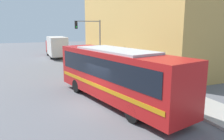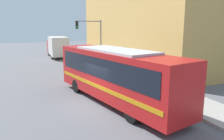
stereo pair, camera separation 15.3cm
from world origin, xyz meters
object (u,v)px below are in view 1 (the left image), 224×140
object	(u,v)px
delivery_truck	(56,46)
pedestrian_near_corner	(106,57)
fire_hydrant	(140,78)
parking_meter	(118,64)
pedestrian_mid_block	(150,70)
city_bus	(116,72)
traffic_light_pole	(92,34)

from	to	relation	value
delivery_truck	pedestrian_near_corner	bearing A→B (deg)	-64.39
fire_hydrant	pedestrian_near_corner	distance (m)	9.95
parking_meter	pedestrian_mid_block	world-z (taller)	pedestrian_mid_block
city_bus	delivery_truck	xyz separation A→B (m)	(-0.29, 22.97, -0.22)
fire_hydrant	traffic_light_pole	xyz separation A→B (m)	(-0.96, 10.52, 3.33)
city_bus	pedestrian_near_corner	distance (m)	13.88
delivery_truck	pedestrian_mid_block	world-z (taller)	delivery_truck
pedestrian_mid_block	traffic_light_pole	bearing A→B (deg)	103.75
fire_hydrant	parking_meter	xyz separation A→B (m)	(-0.00, 4.67, 0.51)
traffic_light_pole	parking_meter	bearing A→B (deg)	-80.73
delivery_truck	parking_meter	distance (m)	15.61
pedestrian_mid_block	delivery_truck	bearing A→B (deg)	105.88
city_bus	fire_hydrant	size ratio (longest dim) A/B	14.39
fire_hydrant	pedestrian_mid_block	xyz separation A→B (m)	(1.42, 0.82, 0.41)
city_bus	fire_hydrant	distance (m)	5.09
pedestrian_near_corner	traffic_light_pole	bearing A→B (deg)	160.04
parking_meter	pedestrian_near_corner	distance (m)	5.29
delivery_truck	traffic_light_pole	distance (m)	9.93
city_bus	parking_meter	size ratio (longest dim) A/B	8.45
fire_hydrant	delivery_truck	bearing A→B (deg)	101.35
city_bus	traffic_light_pole	world-z (taller)	traffic_light_pole
city_bus	fire_hydrant	xyz separation A→B (m)	(3.67, 3.23, -1.43)
pedestrian_near_corner	pedestrian_mid_block	world-z (taller)	pedestrian_near_corner
city_bus	delivery_truck	bearing A→B (deg)	78.24
fire_hydrant	traffic_light_pole	distance (m)	11.08
fire_hydrant	pedestrian_mid_block	world-z (taller)	pedestrian_mid_block
city_bus	pedestrian_mid_block	bearing A→B (deg)	25.96
fire_hydrant	parking_meter	size ratio (longest dim) A/B	0.59
fire_hydrant	pedestrian_near_corner	world-z (taller)	pedestrian_near_corner
city_bus	parking_meter	distance (m)	8.75
traffic_light_pole	pedestrian_near_corner	size ratio (longest dim) A/B	2.99
city_bus	parking_meter	bearing A→B (deg)	52.55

